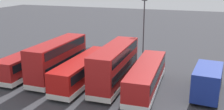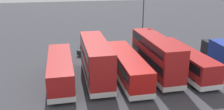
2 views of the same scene
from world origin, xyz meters
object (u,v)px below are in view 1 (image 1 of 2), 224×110
(bus_single_deck_near_end, at_px, (147,76))
(bus_double_decker_second, at_px, (115,65))
(bus_double_decker_fourth, at_px, (58,59))
(box_truck_blue, at_px, (208,79))
(lamp_post_tall, at_px, (144,28))
(waste_bin_yellow, at_px, (63,51))
(bus_single_deck_third, at_px, (84,70))
(car_hatchback_silver, at_px, (95,53))
(bus_single_deck_fifth, at_px, (31,62))

(bus_single_deck_near_end, relative_size, bus_double_decker_second, 1.10)
(bus_double_decker_fourth, relative_size, box_truck_blue, 1.31)
(lamp_post_tall, height_order, waste_bin_yellow, lamp_post_tall)
(bus_double_decker_second, relative_size, bus_single_deck_third, 0.91)
(bus_double_decker_fourth, bearing_deg, bus_single_deck_near_end, 179.58)
(bus_double_decker_second, xyz_separation_m, car_hatchback_silver, (6.52, -9.62, -1.75))
(bus_single_deck_near_end, distance_m, lamp_post_tall, 9.60)
(car_hatchback_silver, xyz_separation_m, lamp_post_tall, (-7.72, 1.16, 4.53))
(bus_single_deck_near_end, relative_size, bus_single_deck_fifth, 1.08)
(bus_single_deck_third, xyz_separation_m, bus_single_deck_fifth, (7.46, -0.53, -0.00))
(waste_bin_yellow, bearing_deg, bus_double_decker_fourth, 116.95)
(bus_single_deck_fifth, bearing_deg, bus_double_decker_fourth, 178.63)
(bus_double_decker_fourth, relative_size, lamp_post_tall, 1.11)
(bus_single_deck_fifth, relative_size, box_truck_blue, 1.39)
(bus_double_decker_fourth, height_order, car_hatchback_silver, bus_double_decker_fourth)
(bus_single_deck_third, bearing_deg, bus_double_decker_second, -172.71)
(waste_bin_yellow, bearing_deg, bus_single_deck_near_end, 148.23)
(bus_single_deck_fifth, distance_m, waste_bin_yellow, 9.60)
(box_truck_blue, xyz_separation_m, lamp_post_tall, (8.56, -7.63, 3.53))
(bus_single_deck_third, xyz_separation_m, bus_double_decker_fourth, (3.52, -0.44, 0.82))
(bus_single_deck_fifth, distance_m, car_hatchback_silver, 10.62)
(waste_bin_yellow, bearing_deg, bus_single_deck_fifth, 95.64)
(bus_single_deck_fifth, bearing_deg, bus_single_deck_near_end, 179.32)
(bus_double_decker_fourth, distance_m, car_hatchback_silver, 9.82)
(bus_single_deck_third, relative_size, lamp_post_tall, 1.28)
(bus_single_deck_near_end, xyz_separation_m, car_hatchback_silver, (10.11, -9.73, -0.92))
(bus_double_decker_second, distance_m, bus_single_deck_fifth, 11.10)
(bus_double_decker_second, xyz_separation_m, lamp_post_tall, (-1.20, -8.47, 2.79))
(bus_single_deck_third, height_order, bus_double_decker_fourth, bus_double_decker_fourth)
(bus_double_decker_fourth, distance_m, box_truck_blue, 16.94)
(bus_single_deck_fifth, bearing_deg, box_truck_blue, -177.90)
(lamp_post_tall, bearing_deg, car_hatchback_silver, -8.54)
(bus_double_decker_second, distance_m, waste_bin_yellow, 15.47)
(bus_single_deck_near_end, height_order, waste_bin_yellow, bus_single_deck_near_end)
(bus_single_deck_third, distance_m, waste_bin_yellow, 13.12)
(bus_single_deck_fifth, height_order, waste_bin_yellow, bus_single_deck_fifth)
(bus_double_decker_fourth, relative_size, waste_bin_yellow, 10.63)
(lamp_post_tall, bearing_deg, bus_single_deck_fifth, 34.37)
(bus_double_decker_second, xyz_separation_m, bus_single_deck_third, (3.61, 0.46, -0.82))
(bus_single_deck_near_end, relative_size, box_truck_blue, 1.51)
(bus_single_deck_fifth, bearing_deg, waste_bin_yellow, -84.36)
(bus_double_decker_fourth, height_order, waste_bin_yellow, bus_double_decker_fourth)
(bus_double_decker_fourth, bearing_deg, waste_bin_yellow, -63.05)
(bus_single_deck_fifth, height_order, box_truck_blue, box_truck_blue)
(bus_single_deck_near_end, height_order, lamp_post_tall, lamp_post_tall)
(bus_single_deck_near_end, xyz_separation_m, box_truck_blue, (-6.17, -0.94, 0.08))
(bus_single_deck_third, height_order, box_truck_blue, box_truck_blue)
(bus_double_decker_second, relative_size, bus_single_deck_fifth, 0.98)
(box_truck_blue, bearing_deg, car_hatchback_silver, -28.37)
(bus_single_deck_near_end, height_order, bus_single_deck_third, same)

